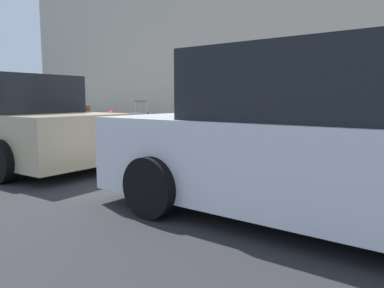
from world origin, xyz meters
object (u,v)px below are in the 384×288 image
Objects in this scene: bollard_post at (88,124)px; suitcase_maroon_4 at (241,139)px; suitcase_red_1 at (328,146)px; suitcase_navy_5 at (217,136)px; suitcase_silver_2 at (297,145)px; suitcase_olive_7 at (177,137)px; parked_car_beige_1 at (7,123)px; suitcase_teal_3 at (267,140)px; fire_hydrant at (112,126)px; suitcase_olive_0 at (367,143)px; suitcase_silver_9 at (141,129)px; parked_car_white_0 at (328,143)px; suitcase_black_6 at (197,138)px; suitcase_red_8 at (158,133)px.

suitcase_maroon_4 is at bearing -178.83° from bollard_post.
suitcase_navy_5 reaches higher than suitcase_red_1.
suitcase_silver_2 reaches higher than suitcase_olive_7.
suitcase_olive_7 is (1.05, -0.07, -0.10)m from suitcase_navy_5.
parked_car_beige_1 is (1.98, 2.64, 0.36)m from suitcase_olive_7.
suitcase_teal_3 is at bearing 177.94° from suitcase_olive_7.
parked_car_beige_1 reaches higher than fire_hydrant.
suitcase_olive_0 is 6.35m from parked_car_beige_1.
suitcase_silver_2 is 0.83× the size of suitcase_maroon_4.
fire_hydrant is at bearing -1.02° from suitcase_silver_9.
suitcase_teal_3 is 0.15× the size of parked_car_white_0.
bollard_post is 7.01m from parked_car_white_0.
suitcase_teal_3 is 1.61m from suitcase_black_6.
suitcase_navy_5 is 3.75m from bollard_post.
suitcase_olive_7 is at bearing 1.13° from suitcase_olive_0.
bollard_post reaches higher than suitcase_teal_3.
parked_car_white_0 is (-1.74, 2.57, 0.31)m from suitcase_teal_3.
suitcase_teal_3 is (1.65, 0.15, -0.04)m from suitcase_olive_0.
suitcase_teal_3 is 2.61m from suitcase_red_8.
suitcase_red_8 is 0.68× the size of suitcase_silver_9.
suitcase_olive_7 is 0.83× the size of bollard_post.
parked_car_white_0 is at bearing 141.30° from suitcase_black_6.
bollard_post is at bearing 1.43° from suitcase_silver_2.
bollard_post is (6.46, 0.22, 0.07)m from suitcase_olive_0.
parked_car_beige_1 reaches higher than suitcase_olive_7.
suitcase_silver_9 is (2.60, -0.04, 0.06)m from suitcase_maroon_4.
suitcase_silver_2 is 1.04× the size of suitcase_olive_7.
suitcase_olive_7 is at bearing -177.41° from suitcase_red_8.
parked_car_beige_1 is at bearing 32.16° from suitcase_teal_3.
suitcase_silver_2 is at bearing -0.24° from suitcase_red_1.
parked_car_beige_1 reaches higher than suitcase_red_1.
suitcase_navy_5 is 0.56m from suitcase_black_6.
suitcase_black_6 is at bearing -175.89° from suitcase_olive_7.
suitcase_maroon_4 is at bearing 179.01° from suitcase_silver_9.
fire_hydrant is (2.52, 0.03, 0.15)m from suitcase_black_6.
suitcase_red_1 is (0.58, 0.09, -0.08)m from suitcase_olive_0.
suitcase_maroon_4 is 4.40m from parked_car_beige_1.
suitcase_red_8 is (2.61, -0.05, -0.01)m from suitcase_teal_3.
suitcase_black_6 is at bearing -3.98° from suitcase_teal_3.
fire_hydrant is 0.17× the size of parked_car_white_0.
suitcase_silver_2 is at bearing -179.98° from suitcase_silver_9.
suitcase_red_1 is at bearing 178.91° from suitcase_black_6.
suitcase_red_1 is 0.90× the size of suitcase_navy_5.
suitcase_black_6 is 0.81× the size of suitcase_red_8.
suitcase_teal_3 is at bearing 178.88° from suitcase_silver_9.
suitcase_maroon_4 is 4.28m from bollard_post.
suitcase_red_1 is at bearing 179.76° from suitcase_silver_2.
parked_car_white_0 reaches higher than fire_hydrant.
suitcase_red_8 is 1.52m from fire_hydrant.
suitcase_olive_7 is at bearing -176.89° from bollard_post.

